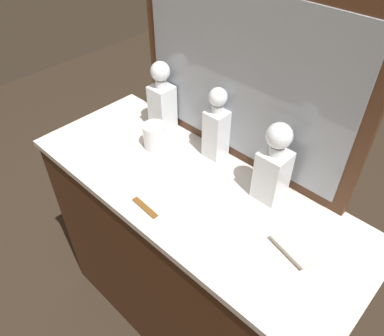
# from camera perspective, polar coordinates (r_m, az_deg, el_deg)

# --- Properties ---
(ground_plane) EXTENTS (6.00, 6.00, 0.00)m
(ground_plane) POSITION_cam_1_polar(r_m,az_deg,el_deg) (2.04, 0.00, -21.66)
(ground_plane) COLOR #2D2319
(dresser) EXTENTS (1.26, 0.50, 0.92)m
(dresser) POSITION_cam_1_polar(r_m,az_deg,el_deg) (1.64, 0.00, -14.32)
(dresser) COLOR #472816
(dresser) RESTS_ON ground_plane
(dresser_mirror) EXTENTS (0.88, 0.03, 0.64)m
(dresser_mirror) POSITION_cam_1_polar(r_m,az_deg,el_deg) (1.25, 7.63, 13.46)
(dresser_mirror) COLOR #472816
(dresser_mirror) RESTS_ON dresser
(crystal_decanter_front) EXTENTS (0.07, 0.07, 0.28)m
(crystal_decanter_front) POSITION_cam_1_polar(r_m,az_deg,el_deg) (1.35, 3.72, 5.81)
(crystal_decanter_front) COLOR white
(crystal_decanter_front) RESTS_ON dresser
(crystal_decanter_center) EXTENTS (0.09, 0.09, 0.29)m
(crystal_decanter_center) POSITION_cam_1_polar(r_m,az_deg,el_deg) (1.20, 12.24, -0.20)
(crystal_decanter_center) COLOR white
(crystal_decanter_center) RESTS_ON dresser
(crystal_decanter_rear) EXTENTS (0.08, 0.08, 0.29)m
(crystal_decanter_rear) POSITION_cam_1_polar(r_m,az_deg,el_deg) (1.50, -4.58, 9.86)
(crystal_decanter_rear) COLOR white
(crystal_decanter_rear) RESTS_ON dresser
(crystal_tumbler_far_left) EXTENTS (0.09, 0.09, 0.10)m
(crystal_tumbler_far_left) POSITION_cam_1_polar(r_m,az_deg,el_deg) (1.43, -5.73, 4.75)
(crystal_tumbler_far_left) COLOR white
(crystal_tumbler_far_left) RESTS_ON dresser
(silver_brush_far_right) EXTENTS (0.14, 0.09, 0.02)m
(silver_brush_far_right) POSITION_cam_1_polar(r_m,az_deg,el_deg) (1.13, 15.19, -11.77)
(silver_brush_far_right) COLOR #B7A88C
(silver_brush_far_right) RESTS_ON dresser
(tortoiseshell_comb) EXTENTS (0.11, 0.03, 0.01)m
(tortoiseshell_comb) POSITION_cam_1_polar(r_m,az_deg,el_deg) (1.22, -7.20, -6.01)
(tortoiseshell_comb) COLOR brown
(tortoiseshell_comb) RESTS_ON dresser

